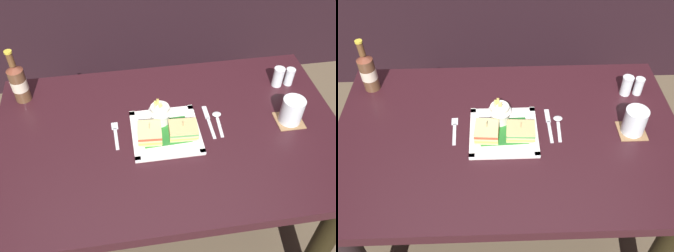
# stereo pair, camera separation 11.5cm
# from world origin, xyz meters

# --- Properties ---
(ground_plane) EXTENTS (6.00, 6.00, 0.00)m
(ground_plane) POSITION_xyz_m (0.00, 0.00, 0.00)
(ground_plane) COLOR brown
(dining_table) EXTENTS (1.28, 0.81, 0.72)m
(dining_table) POSITION_xyz_m (0.00, 0.00, 0.59)
(dining_table) COLOR #31131A
(dining_table) RESTS_ON ground_plane
(square_plate) EXTENTS (0.25, 0.25, 0.02)m
(square_plate) POSITION_xyz_m (-0.02, -0.00, 0.73)
(square_plate) COLOR white
(square_plate) RESTS_ON dining_table
(sandwich_half_left) EXTENTS (0.09, 0.09, 0.07)m
(sandwich_half_left) POSITION_xyz_m (-0.08, -0.02, 0.76)
(sandwich_half_left) COLOR #D3BD81
(sandwich_half_left) RESTS_ON square_plate
(sandwich_half_right) EXTENTS (0.11, 0.08, 0.06)m
(sandwich_half_right) POSITION_xyz_m (0.04, -0.02, 0.75)
(sandwich_half_right) COLOR tan
(sandwich_half_right) RESTS_ON square_plate
(fries_cup) EXTENTS (0.09, 0.09, 0.10)m
(fries_cup) POSITION_xyz_m (-0.03, 0.06, 0.78)
(fries_cup) COLOR silver
(fries_cup) RESTS_ON square_plate
(beer_bottle) EXTENTS (0.06, 0.06, 0.23)m
(beer_bottle) POSITION_xyz_m (-0.55, 0.28, 0.81)
(beer_bottle) COLOR brown
(beer_bottle) RESTS_ON dining_table
(drink_coaster) EXTENTS (0.10, 0.10, 0.00)m
(drink_coaster) POSITION_xyz_m (0.45, -0.01, 0.73)
(drink_coaster) COLOR #956D46
(drink_coaster) RESTS_ON dining_table
(water_glass) EXTENTS (0.08, 0.08, 0.10)m
(water_glass) POSITION_xyz_m (0.45, -0.01, 0.77)
(water_glass) COLOR silver
(water_glass) RESTS_ON dining_table
(fork) EXTENTS (0.03, 0.14, 0.00)m
(fork) POSITION_xyz_m (-0.20, 0.02, 0.73)
(fork) COLOR silver
(fork) RESTS_ON dining_table
(knife) EXTENTS (0.02, 0.18, 0.00)m
(knife) POSITION_xyz_m (0.15, 0.04, 0.73)
(knife) COLOR silver
(knife) RESTS_ON dining_table
(spoon) EXTENTS (0.04, 0.13, 0.01)m
(spoon) POSITION_xyz_m (0.19, 0.05, 0.73)
(spoon) COLOR silver
(spoon) RESTS_ON dining_table
(salt_shaker) EXTENTS (0.04, 0.04, 0.08)m
(salt_shaker) POSITION_xyz_m (0.48, 0.21, 0.76)
(salt_shaker) COLOR silver
(salt_shaker) RESTS_ON dining_table
(pepper_shaker) EXTENTS (0.04, 0.04, 0.07)m
(pepper_shaker) POSITION_xyz_m (0.53, 0.21, 0.76)
(pepper_shaker) COLOR silver
(pepper_shaker) RESTS_ON dining_table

